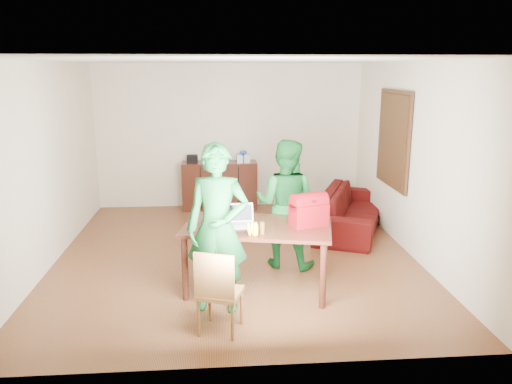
{
  "coord_description": "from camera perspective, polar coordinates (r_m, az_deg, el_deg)",
  "views": [
    {
      "loc": [
        -0.25,
        -6.71,
        2.59
      ],
      "look_at": [
        0.22,
        -0.93,
        1.16
      ],
      "focal_mm": 35.0,
      "sensor_mm": 36.0,
      "label": 1
    }
  ],
  "objects": [
    {
      "name": "room",
      "position": [
        6.97,
        -2.38,
        3.24
      ],
      "size": [
        5.2,
        5.7,
        2.9
      ],
      "color": "#432410",
      "rests_on": "ground"
    },
    {
      "name": "table",
      "position": [
        5.91,
        0.15,
        -4.78
      ],
      "size": [
        1.88,
        1.3,
        0.81
      ],
      "rotation": [
        0.0,
        0.0,
        -0.21
      ],
      "color": "black",
      "rests_on": "ground"
    },
    {
      "name": "chair",
      "position": [
        5.16,
        -4.13,
        -13.04
      ],
      "size": [
        0.51,
        0.5,
        0.89
      ],
      "rotation": [
        0.0,
        0.0,
        -0.33
      ],
      "color": "brown",
      "rests_on": "ground"
    },
    {
      "name": "person_near",
      "position": [
        5.38,
        -4.42,
        -4.19
      ],
      "size": [
        0.74,
        0.55,
        1.85
      ],
      "primitive_type": "imported",
      "rotation": [
        0.0,
        0.0,
        -0.16
      ],
      "color": "#125221",
      "rests_on": "ground"
    },
    {
      "name": "person_far",
      "position": [
        6.61,
        3.37,
        -1.35
      ],
      "size": [
        1.02,
        0.92,
        1.72
      ],
      "primitive_type": "imported",
      "rotation": [
        0.0,
        0.0,
        2.76
      ],
      "color": "#135821",
      "rests_on": "ground"
    },
    {
      "name": "laptop",
      "position": [
        5.84,
        -1.76,
        -3.5
      ],
      "size": [
        0.35,
        0.25,
        0.23
      ],
      "rotation": [
        0.0,
        0.0,
        0.06
      ],
      "color": "white",
      "rests_on": "table"
    },
    {
      "name": "bananas",
      "position": [
        5.5,
        -0.38,
        -4.74
      ],
      "size": [
        0.19,
        0.16,
        0.06
      ],
      "primitive_type": null,
      "rotation": [
        0.0,
        0.0,
        0.39
      ],
      "color": "yellow",
      "rests_on": "table"
    },
    {
      "name": "bottle",
      "position": [
        5.54,
        0.72,
        -4.04
      ],
      "size": [
        0.06,
        0.06,
        0.16
      ],
      "primitive_type": "cylinder",
      "rotation": [
        0.0,
        0.0,
        -0.06
      ],
      "color": "#533712",
      "rests_on": "table"
    },
    {
      "name": "red_bag",
      "position": [
        5.87,
        6.05,
        -2.36
      ],
      "size": [
        0.47,
        0.35,
        0.31
      ],
      "primitive_type": "cube",
      "rotation": [
        0.0,
        0.0,
        0.3
      ],
      "color": "maroon",
      "rests_on": "table"
    },
    {
      "name": "sofa",
      "position": [
        8.39,
        10.79,
        -2.03
      ],
      "size": [
        1.69,
        2.42,
        0.66
      ],
      "primitive_type": "imported",
      "rotation": [
        0.0,
        0.0,
        1.17
      ],
      "color": "#35060D",
      "rests_on": "ground"
    }
  ]
}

